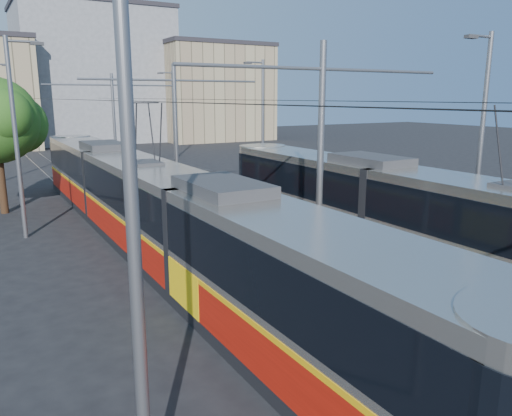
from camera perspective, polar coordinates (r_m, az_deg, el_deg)
platform at (r=23.61m, az=-6.22°, el=-1.10°), size 4.00×50.00×0.30m
tactile_strip_left at (r=23.05m, az=-9.52°, el=-1.14°), size 0.70×50.00×0.01m
tactile_strip_right at (r=24.18m, az=-3.08°, el=-0.34°), size 0.70×50.00×0.01m
rails at (r=23.64m, az=-6.21°, el=-1.42°), size 8.71×70.00×0.03m
tram_left at (r=19.08m, az=-12.28°, el=0.18°), size 2.43×31.86×5.50m
catenary at (r=20.41m, az=-3.23°, el=9.24°), size 9.20×70.00×7.00m
street_lamps at (r=26.70m, az=-9.95°, el=9.13°), size 15.18×38.22×8.00m
shelter at (r=23.34m, az=-5.73°, el=1.88°), size 0.61×0.96×2.09m
tree at (r=27.68m, az=-27.14°, el=8.76°), size 4.59×4.25×6.67m
building_centre at (r=69.75m, az=-17.98°, el=14.25°), size 18.36×14.28×16.82m
building_right at (r=68.55m, az=-4.93°, el=13.05°), size 14.28×10.20×12.56m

